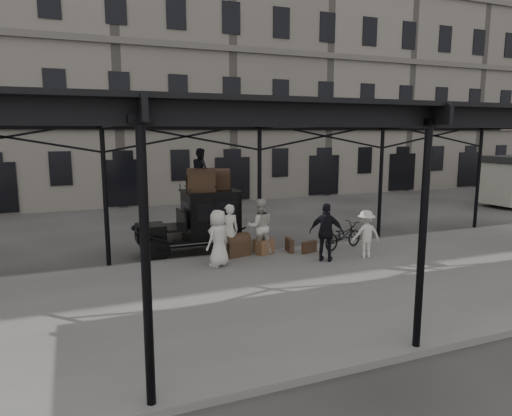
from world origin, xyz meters
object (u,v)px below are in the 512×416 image
Objects in this scene: porter_left at (229,231)px; steamer_trunk_platform at (236,246)px; porter_official at (327,232)px; steamer_trunk_roof_near at (201,182)px; bicycle at (343,235)px; taxi at (202,218)px.

steamer_trunk_platform is (0.28, 0.07, -0.56)m from porter_left.
porter_left is 0.63m from steamer_trunk_platform.
steamer_trunk_roof_near is at bearing -2.48° from porter_official.
steamer_trunk_platform is at bearing -162.39° from porter_left.
bicycle is 3.81m from steamer_trunk_platform.
taxi is 4.44m from porter_official.
porter_left is 2.04m from steamer_trunk_roof_near.
taxi is 1.34m from steamer_trunk_roof_near.
steamer_trunk_roof_near is (-0.56, 1.27, 1.49)m from porter_left.
steamer_trunk_platform is at bearing -62.40° from taxi.
steamer_trunk_roof_near reaches higher than taxi.
steamer_trunk_platform is (0.76, -1.45, -0.74)m from taxi.
steamer_trunk_roof_near is (-4.61, 1.72, 1.90)m from bicycle.
steamer_trunk_roof_near reaches higher than porter_official.
taxi is at bearing 78.80° from steamer_trunk_roof_near.
steamer_trunk_roof_near is 2.52m from steamer_trunk_platform.
steamer_trunk_roof_near is at bearing 53.24° from bicycle.
porter_official is at bearing -44.47° from taxi.
steamer_trunk_roof_near is at bearing -61.99° from porter_left.
taxi is at bearing 103.40° from steamer_trunk_platform.
porter_official is 2.99m from steamer_trunk_platform.
taxi is 1.80m from steamer_trunk_platform.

